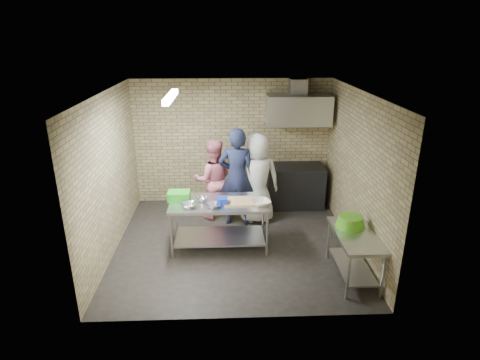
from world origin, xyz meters
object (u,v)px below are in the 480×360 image
(prep_table, at_px, (220,224))
(woman_white, at_px, (257,178))
(stove, at_px, (295,186))
(side_counter, at_px, (354,255))
(woman_pink, at_px, (213,180))
(green_basin, at_px, (350,221))
(green_crate, at_px, (179,196))
(bottle_green, at_px, (318,112))
(blue_tub, at_px, (222,201))
(man_navy, at_px, (237,177))
(bottle_red, at_px, (299,111))

(prep_table, bearing_deg, woman_white, 53.80)
(woman_white, bearing_deg, stove, -146.67)
(prep_table, height_order, side_counter, prep_table)
(side_counter, distance_m, woman_white, 2.50)
(side_counter, relative_size, woman_pink, 0.73)
(side_counter, height_order, green_basin, green_basin)
(green_crate, xyz_separation_m, woman_pink, (0.57, 1.05, -0.10))
(bottle_green, bearing_deg, side_counter, -90.00)
(blue_tub, xyz_separation_m, woman_pink, (-0.18, 1.27, -0.09))
(blue_tub, height_order, woman_pink, woman_pink)
(stove, xyz_separation_m, bottle_green, (0.45, 0.24, 1.57))
(prep_table, xyz_separation_m, woman_pink, (-0.13, 1.17, 0.40))
(side_counter, height_order, man_navy, man_navy)
(stove, height_order, bottle_red, bottle_red)
(green_crate, relative_size, woman_white, 0.21)
(green_crate, distance_m, woman_pink, 1.20)
(bottle_green, bearing_deg, stove, -151.93)
(green_crate, relative_size, green_basin, 0.82)
(green_basin, xyz_separation_m, woman_pink, (-2.18, 1.96, -0.01))
(side_counter, height_order, bottle_red, bottle_red)
(woman_pink, bearing_deg, woman_white, 163.68)
(blue_tub, relative_size, bottle_red, 1.05)
(stove, height_order, green_crate, green_crate)
(bottle_green, xyz_separation_m, man_navy, (-1.74, -1.06, -1.05))
(bottle_green, xyz_separation_m, woman_pink, (-2.20, -0.78, -1.19))
(green_crate, bearing_deg, blue_tub, -16.35)
(side_counter, relative_size, man_navy, 0.62)
(green_basin, bearing_deg, green_crate, 161.68)
(woman_white, bearing_deg, woman_pink, -15.99)
(bottle_green, relative_size, woman_pink, 0.09)
(prep_table, distance_m, blue_tub, 0.50)
(blue_tub, distance_m, woman_pink, 1.28)
(blue_tub, bearing_deg, woman_pink, 97.92)
(bottle_red, relative_size, bottle_green, 1.20)
(green_basin, height_order, bottle_green, bottle_green)
(prep_table, distance_m, green_crate, 0.87)
(man_navy, bearing_deg, bottle_green, -142.03)
(side_counter, height_order, woman_pink, woman_pink)
(stove, bearing_deg, woman_pink, -162.77)
(blue_tub, bearing_deg, woman_white, 58.19)
(side_counter, relative_size, green_crate, 3.17)
(green_crate, relative_size, woman_pink, 0.23)
(side_counter, relative_size, woman_white, 0.67)
(woman_pink, bearing_deg, bottle_red, -162.07)
(woman_white, bearing_deg, green_basin, 120.96)
(blue_tub, bearing_deg, man_navy, 74.17)
(side_counter, distance_m, stove, 2.79)
(green_basin, distance_m, bottle_green, 2.98)
(green_crate, distance_m, green_basin, 2.90)
(bottle_green, height_order, woman_white, bottle_green)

